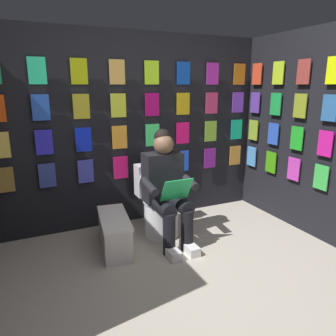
% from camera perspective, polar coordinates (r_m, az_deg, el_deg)
% --- Properties ---
extents(ground_plane, '(30.00, 30.00, 0.00)m').
position_cam_1_polar(ground_plane, '(2.63, 9.25, -23.70)').
color(ground_plane, '#B2A899').
extents(display_wall_back, '(3.33, 0.14, 2.21)m').
position_cam_1_polar(display_wall_back, '(3.82, -6.07, 6.72)').
color(display_wall_back, black).
rests_on(display_wall_back, ground).
extents(display_wall_left, '(0.14, 1.85, 2.21)m').
position_cam_1_polar(display_wall_left, '(3.91, 22.91, 5.86)').
color(display_wall_left, black).
rests_on(display_wall_left, ground).
extents(toilet, '(0.41, 0.55, 0.77)m').
position_cam_1_polar(toilet, '(3.59, -1.67, -6.64)').
color(toilet, white).
rests_on(toilet, ground).
extents(person_reading, '(0.53, 0.68, 1.19)m').
position_cam_1_polar(person_reading, '(3.30, -0.15, -3.50)').
color(person_reading, black).
rests_on(person_reading, ground).
extents(comic_longbox_near, '(0.36, 0.72, 0.36)m').
position_cam_1_polar(comic_longbox_near, '(3.33, -9.50, -11.32)').
color(comic_longbox_near, white).
rests_on(comic_longbox_near, ground).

